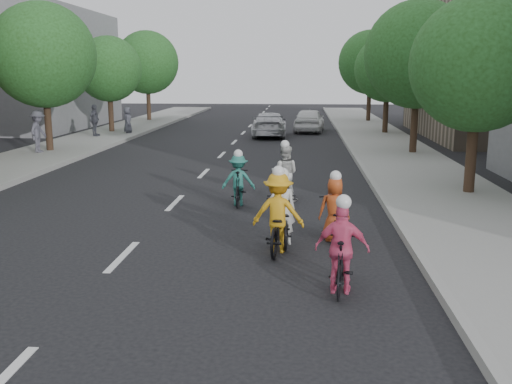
# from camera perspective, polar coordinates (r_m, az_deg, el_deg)

# --- Properties ---
(ground) EXTENTS (120.00, 120.00, 0.00)m
(ground) POSITION_cam_1_polar(r_m,az_deg,el_deg) (12.15, -13.21, -6.31)
(ground) COLOR black
(ground) RESTS_ON ground
(sidewalk_left) EXTENTS (4.00, 80.00, 0.15)m
(sidewalk_left) POSITION_cam_1_polar(r_m,az_deg,el_deg) (24.26, -24.24, 2.13)
(sidewalk_left) COLOR gray
(sidewalk_left) RESTS_ON ground
(curb_left) EXTENTS (0.18, 80.00, 0.18)m
(curb_left) POSITION_cam_1_polar(r_m,az_deg,el_deg) (23.39, -20.04, 2.17)
(curb_left) COLOR #999993
(curb_left) RESTS_ON ground
(sidewalk_right) EXTENTS (4.00, 80.00, 0.15)m
(sidewalk_right) POSITION_cam_1_polar(r_m,az_deg,el_deg) (21.74, 16.02, 1.71)
(sidewalk_right) COLOR gray
(sidewalk_right) RESTS_ON ground
(curb_right) EXTENTS (0.18, 80.00, 0.18)m
(curb_right) POSITION_cam_1_polar(r_m,az_deg,el_deg) (21.43, 10.91, 1.85)
(curb_right) COLOR #999993
(curb_right) RESTS_ON ground
(bldg_sw) EXTENTS (10.00, 14.00, 8.00)m
(bldg_sw) POSITION_cam_1_polar(r_m,az_deg,el_deg) (43.65, -22.71, 11.28)
(bldg_sw) COLOR slate
(bldg_sw) RESTS_ON ground
(tree_l_3) EXTENTS (4.80, 4.80, 6.93)m
(tree_l_3) POSITION_cam_1_polar(r_m,az_deg,el_deg) (28.56, -20.51, 12.69)
(tree_l_3) COLOR black
(tree_l_3) RESTS_ON ground
(tree_l_4) EXTENTS (4.00, 4.00, 5.97)m
(tree_l_4) POSITION_cam_1_polar(r_m,az_deg,el_deg) (36.93, -14.52, 11.82)
(tree_l_4) COLOR black
(tree_l_4) RESTS_ON ground
(tree_l_5) EXTENTS (4.80, 4.80, 6.93)m
(tree_l_5) POSITION_cam_1_polar(r_m,az_deg,el_deg) (45.55, -10.84, 12.60)
(tree_l_5) COLOR black
(tree_l_5) RESTS_ON ground
(tree_r_0) EXTENTS (4.00, 4.00, 5.97)m
(tree_r_0) POSITION_cam_1_polar(r_m,az_deg,el_deg) (18.33, 21.34, 11.80)
(tree_r_0) COLOR black
(tree_r_0) RESTS_ON ground
(tree_r_1) EXTENTS (4.80, 4.80, 6.93)m
(tree_r_1) POSITION_cam_1_polar(r_m,az_deg,el_deg) (27.10, 15.90, 13.06)
(tree_r_1) COLOR black
(tree_r_1) RESTS_ON ground
(tree_r_2) EXTENTS (4.00, 4.00, 5.97)m
(tree_r_2) POSITION_cam_1_polar(r_m,az_deg,el_deg) (35.96, 13.03, 11.90)
(tree_r_2) COLOR black
(tree_r_2) RESTS_ON ground
(tree_r_3) EXTENTS (4.80, 4.80, 6.93)m
(tree_r_3) POSITION_cam_1_polar(r_m,az_deg,el_deg) (44.89, 11.37, 12.60)
(tree_r_3) COLOR black
(tree_r_3) RESTS_ON ground
(cyclist_0) EXTENTS (1.15, 2.02, 1.84)m
(cyclist_0) POSITION_cam_1_polar(r_m,az_deg,el_deg) (12.05, 2.23, -2.81)
(cyclist_0) COLOR black
(cyclist_0) RESTS_ON ground
(cyclist_1) EXTENTS (0.89, 1.69, 1.81)m
(cyclist_1) POSITION_cam_1_polar(r_m,az_deg,el_deg) (16.85, 2.88, 1.30)
(cyclist_1) COLOR black
(cyclist_1) RESTS_ON ground
(cyclist_2) EXTENTS (0.96, 1.71, 1.61)m
(cyclist_2) POSITION_cam_1_polar(r_m,az_deg,el_deg) (16.26, -1.75, 0.85)
(cyclist_2) COLOR black
(cyclist_2) RESTS_ON ground
(cyclist_3) EXTENTS (0.83, 1.93, 1.71)m
(cyclist_3) POSITION_cam_1_polar(r_m,az_deg,el_deg) (12.64, 2.67, -2.63)
(cyclist_3) COLOR black
(cyclist_3) RESTS_ON ground
(cyclist_4) EXTENTS (0.97, 1.66, 1.73)m
(cyclist_4) POSITION_cam_1_polar(r_m,az_deg,el_deg) (9.93, 8.56, -6.38)
(cyclist_4) COLOR black
(cyclist_4) RESTS_ON ground
(cyclist_5) EXTENTS (0.74, 1.77, 1.60)m
(cyclist_5) POSITION_cam_1_polar(r_m,az_deg,el_deg) (12.99, 7.84, -2.37)
(cyclist_5) COLOR black
(cyclist_5) RESTS_ON ground
(follow_car_lead) EXTENTS (2.16, 5.00, 1.43)m
(follow_car_lead) POSITION_cam_1_polar(r_m,az_deg,el_deg) (34.26, 1.33, 6.78)
(follow_car_lead) COLOR silver
(follow_car_lead) RESTS_ON ground
(follow_car_trail) EXTENTS (2.18, 4.58, 1.51)m
(follow_car_trail) POSITION_cam_1_polar(r_m,az_deg,el_deg) (37.17, 5.35, 7.18)
(follow_car_trail) COLOR white
(follow_car_trail) RESTS_ON ground
(spectator_0) EXTENTS (0.71, 1.24, 1.91)m
(spectator_0) POSITION_cam_1_polar(r_m,az_deg,el_deg) (27.99, -20.93, 5.68)
(spectator_0) COLOR #53525F
(spectator_0) RESTS_ON sidewalk_left
(spectator_1) EXTENTS (0.52, 1.09, 1.82)m
(spectator_1) POSITION_cam_1_polar(r_m,az_deg,el_deg) (34.33, -15.84, 6.92)
(spectator_1) COLOR #4B4D58
(spectator_1) RESTS_ON sidewalk_left
(spectator_2) EXTENTS (0.62, 0.83, 1.56)m
(spectator_2) POSITION_cam_1_polar(r_m,az_deg,el_deg) (35.63, -12.72, 7.03)
(spectator_2) COLOR #464752
(spectator_2) RESTS_ON sidewalk_left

